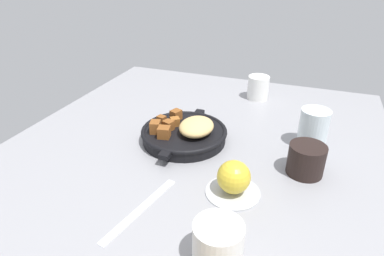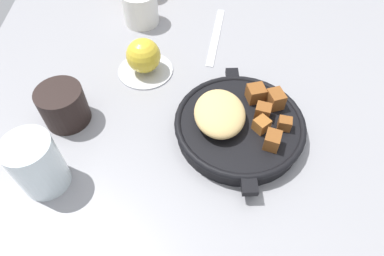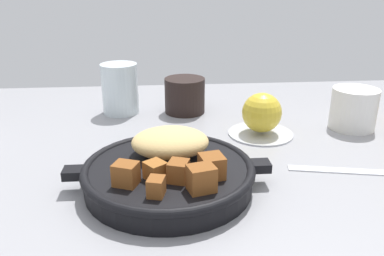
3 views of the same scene
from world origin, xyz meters
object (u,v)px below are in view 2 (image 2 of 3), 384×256
(coffee_mug_dark, at_px, (63,106))
(cast_iron_skillet, at_px, (238,124))
(red_apple, at_px, (143,56))
(butter_knife, at_px, (216,36))
(water_glass_tall, at_px, (37,164))
(ceramic_mug_white, at_px, (140,8))

(coffee_mug_dark, bearing_deg, cast_iron_skillet, -97.50)
(cast_iron_skillet, xyz_separation_m, red_apple, (0.16, 0.17, 0.02))
(cast_iron_skillet, relative_size, butter_knife, 1.27)
(red_apple, distance_m, coffee_mug_dark, 0.18)
(cast_iron_skillet, bearing_deg, water_glass_tall, 105.88)
(water_glass_tall, xyz_separation_m, coffee_mug_dark, (0.13, -0.01, -0.01))
(cast_iron_skillet, relative_size, ceramic_mug_white, 3.32)
(ceramic_mug_white, xyz_separation_m, water_glass_tall, (-0.43, 0.12, 0.01))
(ceramic_mug_white, relative_size, water_glass_tall, 0.81)
(red_apple, bearing_deg, ceramic_mug_white, 5.80)
(cast_iron_skillet, bearing_deg, red_apple, 45.86)
(red_apple, relative_size, coffee_mug_dark, 0.85)
(cast_iron_skillet, relative_size, red_apple, 3.91)
(red_apple, bearing_deg, water_glass_tall, 150.98)
(butter_knife, bearing_deg, cast_iron_skillet, -165.02)
(ceramic_mug_white, height_order, coffee_mug_dark, ceramic_mug_white)
(red_apple, bearing_deg, coffee_mug_dark, 133.22)
(red_apple, xyz_separation_m, coffee_mug_dark, (-0.12, 0.13, -0.01))
(red_apple, relative_size, water_glass_tall, 0.69)
(ceramic_mug_white, bearing_deg, coffee_mug_dark, 158.81)
(red_apple, distance_m, butter_knife, 0.19)
(butter_knife, bearing_deg, red_apple, 137.52)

